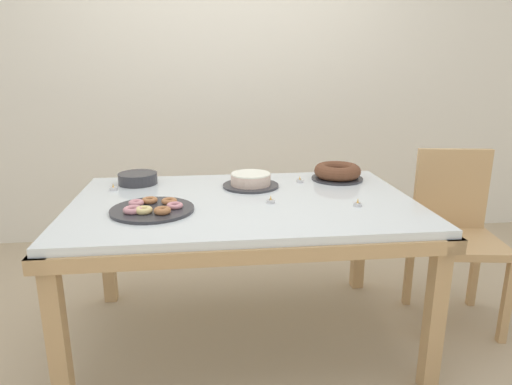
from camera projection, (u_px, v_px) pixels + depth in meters
ground_plane at (245, 336)px, 2.41m from camera, size 12.00×12.00×0.00m
wall_back at (225, 76)px, 3.56m from camera, size 8.00×0.10×2.60m
dining_table at (244, 216)px, 2.23m from camera, size 1.67×1.09×0.75m
chair at (455, 228)px, 2.48m from camera, size 0.48×0.48×0.94m
cake_chocolate_round at (251, 181)px, 2.43m from camera, size 0.30×0.30×0.07m
cake_golden_bundt at (337, 172)px, 2.58m from camera, size 0.29×0.29×0.09m
pastry_platter at (152, 208)px, 2.02m from camera, size 0.37×0.37×0.04m
plate_stack at (138, 178)px, 2.49m from camera, size 0.21×0.21×0.06m
tealight_near_front at (300, 181)px, 2.52m from camera, size 0.04×0.04×0.04m
tealight_left_edge at (358, 204)px, 2.10m from camera, size 0.04×0.04×0.04m
tealight_right_edge at (271, 201)px, 2.15m from camera, size 0.04×0.04×0.04m
tealight_centre at (113, 188)px, 2.36m from camera, size 0.04×0.04×0.04m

